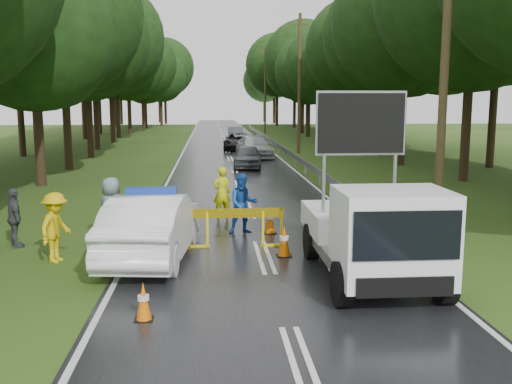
{
  "coord_description": "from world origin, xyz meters",
  "views": [
    {
      "loc": [
        -1.29,
        -13.63,
        3.84
      ],
      "look_at": [
        -0.03,
        2.11,
        1.3
      ],
      "focal_mm": 40.0,
      "sensor_mm": 36.0,
      "label": 1
    }
  ],
  "objects": [
    {
      "name": "cone_near_left",
      "position": [
        -2.5,
        -3.93,
        0.34
      ],
      "size": [
        0.33,
        0.33,
        0.7
      ],
      "color": "black",
      "rests_on": "ground"
    },
    {
      "name": "ground",
      "position": [
        0.0,
        0.0,
        0.0
      ],
      "size": [
        160.0,
        160.0,
        0.0
      ],
      "primitive_type": "plane",
      "color": "#274313",
      "rests_on": "ground"
    },
    {
      "name": "utility_pole_near",
      "position": [
        5.2,
        2.0,
        5.06
      ],
      "size": [
        1.4,
        0.24,
        10.0
      ],
      "color": "#43331F",
      "rests_on": "ground"
    },
    {
      "name": "cone_left_mid",
      "position": [
        -2.64,
        1.88,
        0.4
      ],
      "size": [
        0.39,
        0.39,
        0.82
      ],
      "color": "black",
      "rests_on": "ground"
    },
    {
      "name": "bystander_right",
      "position": [
        -3.98,
        1.73,
        0.91
      ],
      "size": [
        1.05,
        0.94,
        1.81
      ],
      "primitive_type": "imported",
      "rotation": [
        0.0,
        0.0,
        2.63
      ],
      "color": "gray",
      "rests_on": "ground"
    },
    {
      "name": "bystander_mid",
      "position": [
        -6.46,
        1.5,
        0.79
      ],
      "size": [
        0.8,
        0.99,
        1.58
      ],
      "primitive_type": "imported",
      "rotation": [
        0.0,
        0.0,
        2.1
      ],
      "color": "#3E4246",
      "rests_on": "ground"
    },
    {
      "name": "guardrail",
      "position": [
        3.7,
        29.67,
        0.55
      ],
      "size": [
        0.12,
        60.06,
        0.7
      ],
      "color": "gray",
      "rests_on": "ground"
    },
    {
      "name": "queue_car_second",
      "position": [
        1.67,
        24.94,
        0.72
      ],
      "size": [
        2.59,
        5.15,
        1.44
      ],
      "primitive_type": "imported",
      "rotation": [
        0.0,
        0.0,
        0.12
      ],
      "color": "#ABAFB4",
      "rests_on": "ground"
    },
    {
      "name": "civilian",
      "position": [
        -0.37,
        2.63,
        0.88
      ],
      "size": [
        0.92,
        0.75,
        1.76
      ],
      "primitive_type": "imported",
      "rotation": [
        0.0,
        0.0,
        0.11
      ],
      "color": "#184AA0",
      "rests_on": "ground"
    },
    {
      "name": "queue_car_fourth",
      "position": [
        1.12,
        40.71,
        0.69
      ],
      "size": [
        1.57,
        4.22,
        1.38
      ],
      "primitive_type": "imported",
      "rotation": [
        0.0,
        0.0,
        -0.03
      ],
      "color": "#3D3E45",
      "rests_on": "ground"
    },
    {
      "name": "cone_right",
      "position": [
        2.4,
        1.5,
        0.35
      ],
      "size": [
        0.34,
        0.34,
        0.72
      ],
      "color": "black",
      "rests_on": "ground"
    },
    {
      "name": "police_sedan",
      "position": [
        -2.73,
        0.06,
        0.81
      ],
      "size": [
        2.22,
        5.04,
        1.77
      ],
      "rotation": [
        0.0,
        0.0,
        3.03
      ],
      "color": "white",
      "rests_on": "ground"
    },
    {
      "name": "cone_center",
      "position": [
        0.5,
        0.0,
        0.39
      ],
      "size": [
        0.38,
        0.38,
        0.8
      ],
      "color": "black",
      "rests_on": "ground"
    },
    {
      "name": "queue_car_first",
      "position": [
        0.82,
        18.94,
        0.65
      ],
      "size": [
        1.84,
        3.95,
        1.31
      ],
      "primitive_type": "imported",
      "rotation": [
        0.0,
        0.0,
        -0.08
      ],
      "color": "#42464A",
      "rests_on": "ground"
    },
    {
      "name": "utility_pole_far",
      "position": [
        5.2,
        54.0,
        5.06
      ],
      "size": [
        1.4,
        0.24,
        10.0
      ],
      "color": "#43331F",
      "rests_on": "ground"
    },
    {
      "name": "barrier",
      "position": [
        -0.67,
        1.0,
        0.79
      ],
      "size": [
        2.54,
        0.11,
        1.05
      ],
      "rotation": [
        0.0,
        0.0,
        -0.02
      ],
      "color": "yellow",
      "rests_on": "ground"
    },
    {
      "name": "bystander_left",
      "position": [
        -5.01,
        0.0,
        0.85
      ],
      "size": [
        0.93,
        1.23,
        1.69
      ],
      "primitive_type": "imported",
      "rotation": [
        0.0,
        0.0,
        1.26
      ],
      "color": "#DEBA0C",
      "rests_on": "ground"
    },
    {
      "name": "road",
      "position": [
        0.0,
        30.0,
        0.01
      ],
      "size": [
        7.0,
        140.0,
        0.02
      ],
      "primitive_type": "cube",
      "color": "black",
      "rests_on": "ground"
    },
    {
      "name": "utility_pole_mid",
      "position": [
        5.2,
        28.0,
        5.06
      ],
      "size": [
        1.4,
        0.24,
        10.0
      ],
      "color": "#43331F",
      "rests_on": "ground"
    },
    {
      "name": "cone_far",
      "position": [
        0.41,
        2.5,
        0.4
      ],
      "size": [
        0.39,
        0.39,
        0.82
      ],
      "color": "black",
      "rests_on": "ground"
    },
    {
      "name": "officer",
      "position": [
        -0.94,
        4.88,
        0.85
      ],
      "size": [
        0.72,
        0.58,
        1.7
      ],
      "primitive_type": "imported",
      "rotation": [
        0.0,
        0.0,
        3.46
      ],
      "color": "#CEDC0B",
      "rests_on": "ground"
    },
    {
      "name": "work_truck",
      "position": [
        2.13,
        -2.12,
        1.09
      ],
      "size": [
        2.28,
        5.04,
        4.01
      ],
      "rotation": [
        0.0,
        0.0,
        -0.0
      ],
      "color": "gray",
      "rests_on": "ground"
    },
    {
      "name": "queue_car_third",
      "position": [
        0.9,
        30.94,
        0.66
      ],
      "size": [
        2.55,
        4.9,
        1.32
      ],
      "primitive_type": "imported",
      "rotation": [
        0.0,
        0.0,
        -0.08
      ],
      "color": "black",
      "rests_on": "ground"
    }
  ]
}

